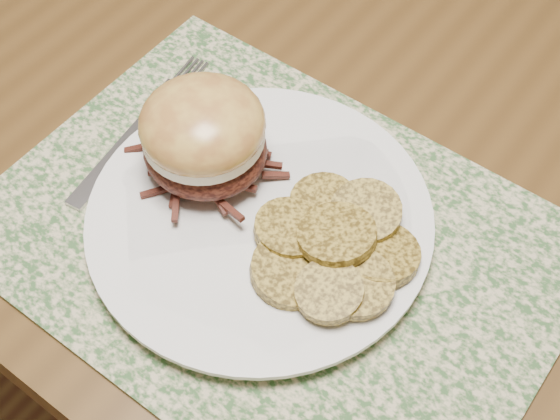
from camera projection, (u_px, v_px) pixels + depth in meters
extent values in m
plane|color=#532F1C|center=(285.00, 330.00, 1.41)|extent=(3.50, 3.50, 0.00)
cube|color=#553818|center=(289.00, 13.00, 0.81)|extent=(1.50, 0.90, 0.04)
cube|color=#375C2F|center=(275.00, 241.00, 0.62)|extent=(0.45, 0.33, 0.00)
cylinder|color=white|center=(260.00, 220.00, 0.62)|extent=(0.26, 0.26, 0.02)
ellipsoid|color=black|center=(205.00, 149.00, 0.63)|extent=(0.12, 0.12, 0.04)
cylinder|color=#EEE1C3|center=(203.00, 133.00, 0.61)|extent=(0.11, 0.11, 0.01)
ellipsoid|color=gold|center=(202.00, 124.00, 0.60)|extent=(0.12, 0.12, 0.05)
cylinder|color=#A78931|center=(324.00, 202.00, 0.62)|extent=(0.07, 0.07, 0.01)
cylinder|color=#A78931|center=(366.00, 212.00, 0.60)|extent=(0.07, 0.07, 0.02)
cylinder|color=#A78931|center=(378.00, 253.00, 0.59)|extent=(0.07, 0.07, 0.02)
cylinder|color=#A78931|center=(290.00, 229.00, 0.60)|extent=(0.08, 0.08, 0.02)
cylinder|color=#A78931|center=(337.00, 235.00, 0.58)|extent=(0.09, 0.09, 0.02)
cylinder|color=#A78931|center=(356.00, 283.00, 0.57)|extent=(0.07, 0.07, 0.02)
cylinder|color=#A78931|center=(293.00, 270.00, 0.58)|extent=(0.09, 0.09, 0.02)
cylinder|color=#A78931|center=(329.00, 291.00, 0.56)|extent=(0.06, 0.06, 0.02)
cube|color=#B2B1B8|center=(122.00, 150.00, 0.67)|extent=(0.03, 0.14, 0.00)
cube|color=#B2B1B8|center=(173.00, 92.00, 0.71)|extent=(0.03, 0.02, 0.00)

